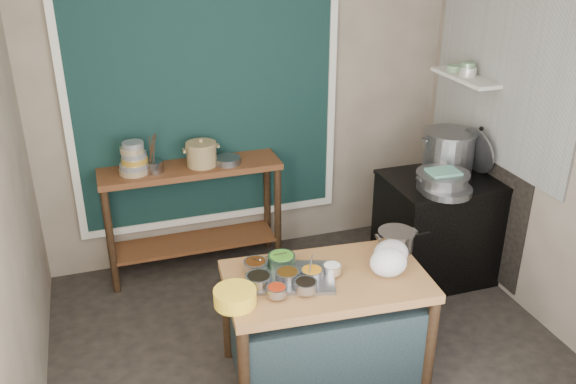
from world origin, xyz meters
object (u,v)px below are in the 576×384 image
object	(u,v)px
prep_table	(325,326)
stove_block	(439,229)
saucepan	(396,240)
ceramic_crock	(202,155)
stock_pot	(448,152)
steamer	(442,181)
utensil_cup	(154,166)
yellow_basin	(235,297)
condiment_tray	(292,277)
back_counter	(194,218)

from	to	relation	value
prep_table	stove_block	bearing A→B (deg)	36.73
prep_table	saucepan	bearing A→B (deg)	21.19
prep_table	ceramic_crock	bearing A→B (deg)	110.90
stove_block	stock_pot	size ratio (longest dim) A/B	2.09
stock_pot	steamer	world-z (taller)	stock_pot
utensil_cup	yellow_basin	bearing A→B (deg)	-81.66
prep_table	condiment_tray	distance (m)	0.44
yellow_basin	stove_block	bearing A→B (deg)	26.05
prep_table	condiment_tray	xyz separation A→B (m)	(-0.21, 0.05, 0.39)
back_counter	steamer	xyz separation A→B (m)	(1.77, -0.90, 0.47)
prep_table	saucepan	world-z (taller)	saucepan
prep_table	ceramic_crock	distance (m)	1.76
stove_block	steamer	size ratio (longest dim) A/B	2.18
saucepan	condiment_tray	bearing A→B (deg)	-172.00
prep_table	stock_pot	world-z (taller)	stock_pot
ceramic_crock	stock_pot	size ratio (longest dim) A/B	0.59
steamer	ceramic_crock	bearing A→B (deg)	152.35
saucepan	utensil_cup	distance (m)	1.97
condiment_tray	steamer	world-z (taller)	steamer
condiment_tray	prep_table	bearing A→B (deg)	-12.74
back_counter	stove_block	bearing A→B (deg)	-21.02
prep_table	yellow_basin	size ratio (longest dim) A/B	5.04
back_counter	stock_pot	distance (m)	2.16
steamer	condiment_tray	bearing A→B (deg)	-155.79
condiment_tray	ceramic_crock	xyz separation A→B (m)	(-0.26, 1.51, 0.27)
condiment_tray	saucepan	distance (m)	0.78
stove_block	utensil_cup	size ratio (longest dim) A/B	5.79
ceramic_crock	condiment_tray	bearing A→B (deg)	-80.43
prep_table	back_counter	bearing A→B (deg)	113.81
ceramic_crock	yellow_basin	bearing A→B (deg)	-94.86
saucepan	stock_pot	world-z (taller)	stock_pot
back_counter	steamer	world-z (taller)	steamer
saucepan	stock_pot	distance (m)	1.22
prep_table	yellow_basin	bearing A→B (deg)	-166.02
utensil_cup	stock_pot	bearing A→B (deg)	-13.74
prep_table	stock_pot	size ratio (longest dim) A/B	2.90
prep_table	utensil_cup	world-z (taller)	utensil_cup
ceramic_crock	steamer	size ratio (longest dim) A/B	0.62
stock_pot	steamer	size ratio (longest dim) A/B	1.04
stove_block	prep_table	bearing A→B (deg)	-147.68
steamer	yellow_basin	bearing A→B (deg)	-156.58
yellow_basin	saucepan	distance (m)	1.20
back_counter	ceramic_crock	world-z (taller)	ceramic_crock
back_counter	utensil_cup	world-z (taller)	utensil_cup
stove_block	back_counter	bearing A→B (deg)	158.98
stock_pot	stove_block	bearing A→B (deg)	-124.13
ceramic_crock	stock_pot	world-z (taller)	stock_pot
utensil_cup	steamer	size ratio (longest dim) A/B	0.38
condiment_tray	stove_block	bearing A→B (deg)	27.39
stove_block	yellow_basin	size ratio (longest dim) A/B	3.63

